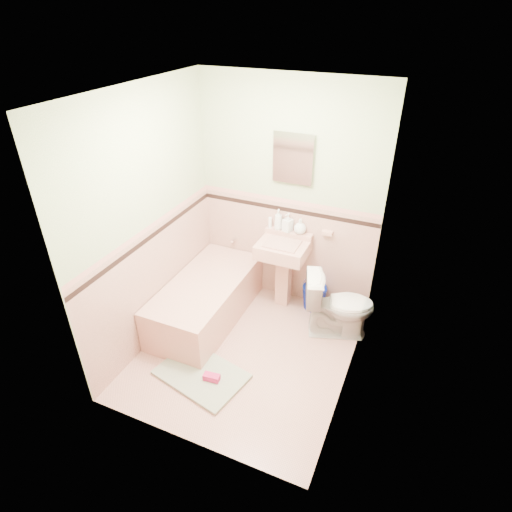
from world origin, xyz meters
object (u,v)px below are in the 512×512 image
at_px(bathtub, 206,301).
at_px(soap_bottle_mid, 288,222).
at_px(soap_bottle_left, 278,219).
at_px(shoe, 212,377).
at_px(toilet, 339,305).
at_px(sink, 282,275).
at_px(medicine_cabinet, 293,158).
at_px(soap_bottle_right, 300,226).
at_px(bucket, 314,297).

xyz_separation_m(bathtub, soap_bottle_mid, (0.66, 0.71, 0.77)).
distance_m(soap_bottle_left, shoe, 1.80).
distance_m(soap_bottle_left, toilet, 1.12).
relative_size(sink, soap_bottle_mid, 4.08).
distance_m(medicine_cabinet, soap_bottle_right, 0.74).
height_order(sink, toilet, sink).
height_order(sink, medicine_cabinet, medicine_cabinet).
height_order(soap_bottle_mid, bucket, soap_bottle_mid).
bearing_deg(soap_bottle_mid, soap_bottle_left, 180.00).
bearing_deg(shoe, soap_bottle_left, 81.56).
bearing_deg(soap_bottle_mid, toilet, -27.49).
relative_size(bathtub, medicine_cabinet, 3.38).
height_order(sink, bucket, sink).
xyz_separation_m(bathtub, bucket, (1.04, 0.65, -0.08)).
bearing_deg(soap_bottle_mid, shoe, -95.95).
relative_size(soap_bottle_left, soap_bottle_mid, 1.14).
xyz_separation_m(toilet, shoe, (-0.89, -1.15, -0.30)).
bearing_deg(medicine_cabinet, soap_bottle_right, -13.62).
relative_size(soap_bottle_right, toilet, 0.24).
bearing_deg(medicine_cabinet, bucket, -14.49).
height_order(bucket, shoe, bucket).
bearing_deg(soap_bottle_mid, sink, -83.94).
bearing_deg(bathtub, soap_bottle_left, 52.10).
height_order(soap_bottle_right, bucket, soap_bottle_right).
bearing_deg(medicine_cabinet, shoe, -96.53).
relative_size(bathtub, shoe, 9.78).
xyz_separation_m(soap_bottle_mid, shoe, (-0.16, -1.53, -0.93)).
xyz_separation_m(soap_bottle_left, soap_bottle_right, (0.25, 0.00, -0.03)).
relative_size(toilet, shoe, 4.68).
height_order(soap_bottle_mid, shoe, soap_bottle_mid).
relative_size(bathtub, sink, 1.80).
height_order(soap_bottle_left, soap_bottle_mid, soap_bottle_left).
height_order(sink, soap_bottle_right, soap_bottle_right).
height_order(soap_bottle_right, toilet, soap_bottle_right).
xyz_separation_m(sink, shoe, (-0.18, -1.35, -0.35)).
distance_m(sink, bucket, 0.47).
bearing_deg(soap_bottle_mid, medicine_cabinet, 57.49).
xyz_separation_m(medicine_cabinet, soap_bottle_left, (-0.13, -0.03, -0.69)).
height_order(soap_bottle_right, shoe, soap_bottle_right).
height_order(soap_bottle_mid, soap_bottle_right, soap_bottle_mid).
xyz_separation_m(medicine_cabinet, soap_bottle_mid, (-0.02, -0.03, -0.71)).
bearing_deg(bucket, soap_bottle_right, 165.06).
distance_m(bathtub, soap_bottle_left, 1.19).
bearing_deg(bucket, bathtub, -148.15).
distance_m(soap_bottle_left, bucket, 1.00).
relative_size(sink, bucket, 2.97).
height_order(medicine_cabinet, toilet, medicine_cabinet).
bearing_deg(toilet, medicine_cabinet, 41.46).
distance_m(sink, shoe, 1.40).
bearing_deg(soap_bottle_mid, bucket, -9.45).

